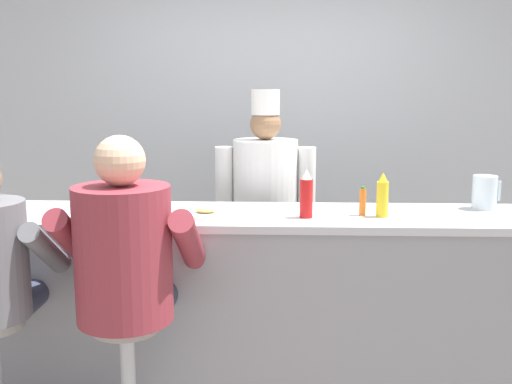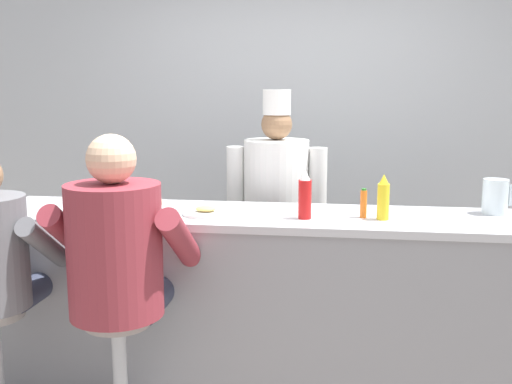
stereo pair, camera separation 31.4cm
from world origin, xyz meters
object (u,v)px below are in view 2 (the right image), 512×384
breakfast_plate (206,212)px  hot_sauce_bottle_orange (363,204)px  diner_seated_maroon (118,256)px  cereal_bowl (116,210)px  coffee_mug_white (147,211)px  water_pitcher_clear (495,197)px  ketchup_bottle_red (305,196)px  mustard_bottle_yellow (383,198)px  coffee_mug_tan (148,203)px  cook_in_whites_near (276,206)px

breakfast_plate → hot_sauce_bottle_orange: bearing=3.2°
hot_sauce_bottle_orange → breakfast_plate: bearing=-176.8°
hot_sauce_bottle_orange → diner_seated_maroon: (-1.12, -0.52, -0.17)m
cereal_bowl → coffee_mug_white: (0.20, -0.09, 0.02)m
water_pitcher_clear → diner_seated_maroon: 1.96m
ketchup_bottle_red → mustard_bottle_yellow: (0.39, 0.03, -0.01)m
coffee_mug_tan → diner_seated_maroon: bearing=-86.0°
breakfast_plate → coffee_mug_tan: 0.36m
ketchup_bottle_red → mustard_bottle_yellow: ketchup_bottle_red is taller
coffee_mug_white → water_pitcher_clear: bearing=12.1°
cereal_bowl → coffee_mug_tan: (0.13, 0.14, 0.01)m
mustard_bottle_yellow → hot_sauce_bottle_orange: size_ratio=1.52×
water_pitcher_clear → cereal_bowl: 2.01m
ketchup_bottle_red → cereal_bowl: (-1.00, -0.03, -0.09)m
cook_in_whites_near → cereal_bowl: bearing=-133.8°
ketchup_bottle_red → diner_seated_maroon: (-0.83, -0.46, -0.22)m
hot_sauce_bottle_orange → breakfast_plate: hot_sauce_bottle_orange is taller
breakfast_plate → cook_in_whites_near: cook_in_whites_near is taller
mustard_bottle_yellow → coffee_mug_white: mustard_bottle_yellow is taller
breakfast_plate → coffee_mug_tan: size_ratio=1.77×
cereal_bowl → cook_in_whites_near: bearing=46.2°
cereal_bowl → water_pitcher_clear: bearing=8.4°
coffee_mug_tan → mustard_bottle_yellow: bearing=-3.2°
hot_sauce_bottle_orange → water_pitcher_clear: bearing=15.6°
hot_sauce_bottle_orange → cook_in_whites_near: (-0.53, 0.70, -0.17)m
ketchup_bottle_red → coffee_mug_white: bearing=-171.1°
cereal_bowl → cook_in_whites_near: cook_in_whites_near is taller
coffee_mug_white → diner_seated_maroon: (-0.03, -0.34, -0.14)m
mustard_bottle_yellow → cereal_bowl: size_ratio=1.38×
ketchup_bottle_red → cook_in_whites_near: 0.83m
hot_sauce_bottle_orange → cereal_bowl: 1.30m
water_pitcher_clear → cereal_bowl: bearing=-171.6°
breakfast_plate → coffee_mug_tan: (-0.34, 0.09, 0.03)m
ketchup_bottle_red → breakfast_plate: ketchup_bottle_red is taller
water_pitcher_clear → diner_seated_maroon: diner_seated_maroon is taller
coffee_mug_white → mustard_bottle_yellow: bearing=7.5°
hot_sauce_bottle_orange → coffee_mug_white: 1.11m
ketchup_bottle_red → breakfast_plate: size_ratio=1.06×
ketchup_bottle_red → diner_seated_maroon: diner_seated_maroon is taller
ketchup_bottle_red → water_pitcher_clear: size_ratio=1.36×
cereal_bowl → coffee_mug_tan: size_ratio=1.25×
coffee_mug_white → diner_seated_maroon: diner_seated_maroon is taller
cereal_bowl → mustard_bottle_yellow: bearing=2.8°
mustard_bottle_yellow → coffee_mug_tan: (-1.26, 0.07, -0.07)m
coffee_mug_white → diner_seated_maroon: size_ratio=0.08×
coffee_mug_tan → breakfast_plate: bearing=-14.0°
cereal_bowl → coffee_mug_tan: bearing=46.8°
breakfast_plate → cook_in_whites_near: 0.81m
water_pitcher_clear → coffee_mug_tan: water_pitcher_clear is taller
hot_sauce_bottle_orange → cereal_bowl: size_ratio=0.90×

